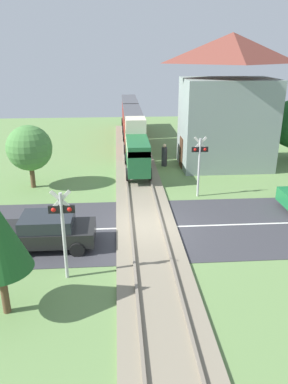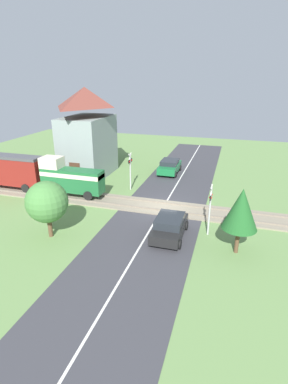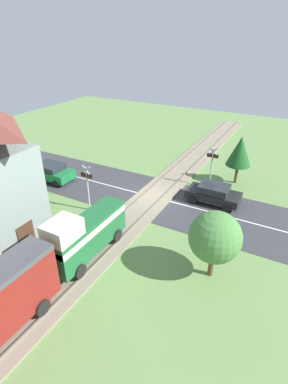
# 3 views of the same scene
# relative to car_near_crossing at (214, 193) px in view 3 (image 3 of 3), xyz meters

# --- Properties ---
(ground_plane) EXTENTS (60.00, 60.00, 0.00)m
(ground_plane) POSITION_rel_car_near_crossing_xyz_m (4.21, 1.44, -0.76)
(ground_plane) COLOR #66894C
(road_surface) EXTENTS (48.00, 6.40, 0.02)m
(road_surface) POSITION_rel_car_near_crossing_xyz_m (4.21, 1.44, -0.75)
(road_surface) COLOR #38383D
(road_surface) RESTS_ON ground_plane
(track_bed) EXTENTS (2.80, 48.00, 0.24)m
(track_bed) POSITION_rel_car_near_crossing_xyz_m (4.21, 1.44, -0.69)
(track_bed) COLOR gray
(track_bed) RESTS_ON ground_plane
(car_near_crossing) EXTENTS (3.86, 1.98, 1.43)m
(car_near_crossing) POSITION_rel_car_near_crossing_xyz_m (0.00, 0.00, 0.00)
(car_near_crossing) COLOR black
(car_near_crossing) RESTS_ON ground_plane
(car_far_side) EXTENTS (3.92, 2.02, 1.46)m
(car_far_side) POSITION_rel_car_near_crossing_xyz_m (13.27, 2.88, 0.02)
(car_far_side) COLOR #197038
(car_far_side) RESTS_ON ground_plane
(crossing_signal_west_approach) EXTENTS (0.90, 0.18, 3.42)m
(crossing_signal_west_approach) POSITION_rel_car_near_crossing_xyz_m (1.02, -2.35, 1.42)
(crossing_signal_west_approach) COLOR #B7B7B7
(crossing_signal_west_approach) RESTS_ON ground_plane
(crossing_signal_east_approach) EXTENTS (0.90, 0.18, 3.42)m
(crossing_signal_east_approach) POSITION_rel_car_near_crossing_xyz_m (7.41, 5.23, 1.42)
(crossing_signal_east_approach) COLOR #B7B7B7
(crossing_signal_east_approach) RESTS_ON ground_plane
(pedestrian_by_station) EXTENTS (0.39, 0.39, 1.59)m
(pedestrian_by_station) POSITION_rel_car_near_crossing_xyz_m (6.23, 11.14, -0.03)
(pedestrian_by_station) COLOR #333338
(pedestrian_by_station) RESTS_ON ground_plane
(tree_roadside_hedge) EXTENTS (2.64, 2.64, 3.74)m
(tree_roadside_hedge) POSITION_rel_car_near_crossing_xyz_m (-2.15, 7.38, 1.65)
(tree_roadside_hedge) COLOR brown
(tree_roadside_hedge) RESTS_ON ground_plane
(tree_beyond_track) EXTENTS (2.01, 2.01, 4.01)m
(tree_beyond_track) POSITION_rel_car_near_crossing_xyz_m (-0.66, -4.16, 2.03)
(tree_beyond_track) COLOR brown
(tree_beyond_track) RESTS_ON ground_plane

